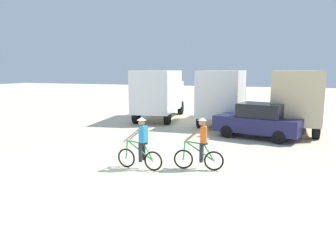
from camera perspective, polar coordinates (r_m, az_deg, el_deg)
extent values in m
plane|color=beige|center=(10.62, -9.67, -9.18)|extent=(120.00, 120.00, 0.00)
cube|color=white|center=(22.50, -1.76, 6.07)|extent=(3.14, 5.50, 2.70)
cube|color=silver|center=(25.85, 0.01, 5.43)|extent=(2.40, 1.81, 2.00)
cube|color=black|center=(26.51, 0.32, 6.29)|extent=(2.01, 0.38, 0.80)
cylinder|color=black|center=(26.07, -2.24, 3.25)|extent=(0.46, 1.04, 1.00)
cylinder|color=black|center=(25.65, 2.20, 3.14)|extent=(0.46, 1.04, 1.00)
cylinder|color=black|center=(21.30, -5.48, 1.77)|extent=(0.46, 1.04, 1.00)
cylinder|color=black|center=(20.79, -0.09, 1.62)|extent=(0.46, 1.04, 1.00)
cube|color=white|center=(21.09, 9.34, 5.71)|extent=(2.64, 5.31, 2.70)
cube|color=#2D2D33|center=(24.49, 10.48, 5.03)|extent=(2.27, 1.60, 2.00)
cube|color=black|center=(25.16, 10.71, 5.94)|extent=(2.03, 0.17, 0.80)
cylinder|color=black|center=(24.63, 8.02, 2.79)|extent=(0.37, 1.01, 1.00)
cylinder|color=black|center=(24.38, 12.76, 2.57)|extent=(0.37, 1.01, 1.00)
cylinder|color=black|center=(19.77, 5.58, 1.16)|extent=(0.37, 1.01, 1.00)
cylinder|color=black|center=(19.46, 11.47, 0.87)|extent=(0.37, 1.01, 1.00)
cube|color=#CCB78E|center=(19.48, 20.99, 4.88)|extent=(2.50, 5.24, 2.70)
cube|color=#2D2D33|center=(22.91, 20.69, 4.26)|extent=(2.23, 1.54, 2.00)
cube|color=black|center=(23.58, 20.70, 5.25)|extent=(2.03, 0.12, 0.80)
cylinder|color=black|center=(22.91, 17.99, 1.89)|extent=(0.34, 1.01, 1.00)
cylinder|color=black|center=(22.96, 23.08, 1.61)|extent=(0.34, 1.01, 1.00)
cylinder|color=black|center=(17.97, 17.60, -0.10)|extent=(0.34, 1.01, 1.00)
cylinder|color=black|center=(18.04, 24.08, -0.46)|extent=(0.34, 1.01, 1.00)
cube|color=#1E1E4C|center=(17.21, 15.15, 0.27)|extent=(4.50, 2.72, 0.76)
cube|color=black|center=(17.06, 15.74, 2.61)|extent=(2.42, 2.06, 0.68)
cylinder|color=black|center=(17.03, 10.09, -0.93)|extent=(0.67, 0.37, 0.64)
cylinder|color=black|center=(18.44, 12.09, -0.19)|extent=(0.67, 0.37, 0.64)
cylinder|color=black|center=(16.16, 18.54, -1.85)|extent=(0.67, 0.37, 0.64)
cylinder|color=black|center=(17.65, 19.93, -1.00)|extent=(0.67, 0.37, 0.64)
torus|color=black|center=(11.82, -7.16, -5.44)|extent=(0.68, 0.10, 0.68)
cylinder|color=silver|center=(11.82, -7.16, -5.44)|extent=(0.08, 0.08, 0.08)
torus|color=black|center=(11.34, -2.55, -6.03)|extent=(0.68, 0.10, 0.68)
cylinder|color=silver|center=(11.34, -2.55, -6.03)|extent=(0.08, 0.08, 0.08)
cylinder|color=green|center=(11.48, -4.82, -4.21)|extent=(1.03, 0.11, 0.68)
cylinder|color=green|center=(11.50, -5.60, -2.77)|extent=(0.66, 0.09, 0.13)
cylinder|color=green|center=(11.34, -3.35, -4.57)|extent=(0.39, 0.07, 0.59)
cylinder|color=green|center=(11.73, -7.08, -3.95)|extent=(0.10, 0.06, 0.64)
cylinder|color=silver|center=(11.65, -7.01, -2.43)|extent=(0.06, 0.52, 0.04)
cube|color=black|center=(11.35, -4.14, -2.96)|extent=(0.25, 0.13, 0.06)
cube|color=teal|center=(11.29, -4.25, -1.42)|extent=(0.22, 0.33, 0.56)
sphere|color=#A87A5B|center=(11.25, -4.55, 0.60)|extent=(0.22, 0.22, 0.22)
cone|color=silver|center=(11.23, -4.56, 1.26)|extent=(0.32, 0.32, 0.10)
cylinder|color=#26262B|center=(11.34, -4.79, -4.54)|extent=(0.12, 0.12, 0.66)
cylinder|color=#26262B|center=(11.56, -4.18, -4.25)|extent=(0.12, 0.12, 0.66)
cylinder|color=#A87A5B|center=(11.30, -6.19, -1.52)|extent=(0.63, 0.06, 0.53)
cylinder|color=#A87A5B|center=(11.61, -5.32, -1.21)|extent=(0.63, 0.13, 0.53)
torus|color=black|center=(11.58, 2.66, -5.70)|extent=(0.68, 0.16, 0.68)
cylinder|color=silver|center=(11.58, 2.66, -5.70)|extent=(0.09, 0.09, 0.08)
torus|color=black|center=(11.46, 7.87, -5.94)|extent=(0.68, 0.16, 0.68)
cylinder|color=silver|center=(11.46, 7.87, -5.94)|extent=(0.09, 0.09, 0.08)
cylinder|color=green|center=(11.42, 5.40, -4.29)|extent=(1.02, 0.20, 0.68)
cylinder|color=green|center=(11.38, 4.56, -2.88)|extent=(0.66, 0.14, 0.13)
cylinder|color=green|center=(11.40, 7.04, -4.55)|extent=(0.39, 0.10, 0.59)
cylinder|color=green|center=(11.49, 2.80, -4.17)|extent=(0.11, 0.06, 0.64)
cylinder|color=silver|center=(11.42, 2.93, -2.61)|extent=(0.11, 0.52, 0.04)
cube|color=black|center=(11.34, 6.20, -3.00)|extent=(0.25, 0.15, 0.06)
cube|color=orange|center=(11.28, 6.13, -1.46)|extent=(0.24, 0.35, 0.56)
sphere|color=#A87A5B|center=(11.22, 5.86, 0.56)|extent=(0.22, 0.22, 0.22)
cone|color=silver|center=(11.20, 5.87, 1.22)|extent=(0.32, 0.32, 0.10)
cylinder|color=#26262B|center=(11.30, 5.70, -4.61)|extent=(0.12, 0.12, 0.66)
cylinder|color=#26262B|center=(11.55, 5.85, -4.29)|extent=(0.12, 0.12, 0.66)
cylinder|color=#A87A5B|center=(11.15, 4.30, -1.64)|extent=(0.62, 0.18, 0.53)
cylinder|color=#A87A5B|center=(11.50, 4.55, -1.30)|extent=(0.63, 0.10, 0.53)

